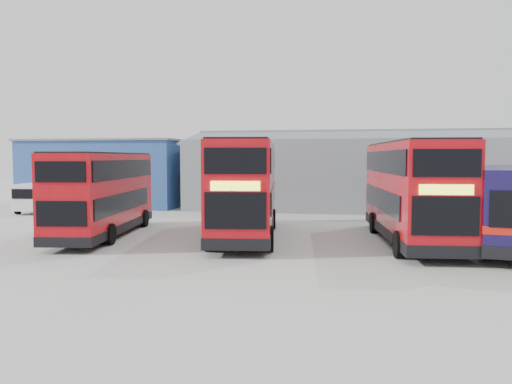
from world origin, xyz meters
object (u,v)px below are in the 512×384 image
(double_decker_left, at_px, (104,195))
(panel_van, at_px, (42,196))
(office_block, at_px, (113,172))
(maintenance_shed, at_px, (395,173))
(single_decker_blue, at_px, (503,205))
(double_decker_centre, at_px, (246,190))
(double_decker_right, at_px, (411,193))

(double_decker_left, distance_m, panel_van, 13.04)
(office_block, xyz_separation_m, maintenance_shed, (22.00, 2.01, 0.02))
(single_decker_blue, bearing_deg, office_block, -19.88)
(double_decker_left, relative_size, single_decker_blue, 0.77)
(double_decker_left, bearing_deg, panel_van, -52.32)
(double_decker_centre, bearing_deg, double_decker_right, -8.65)
(office_block, bearing_deg, single_decker_blue, -28.42)
(office_block, height_order, double_decker_right, office_block)
(double_decker_left, height_order, single_decker_blue, double_decker_left)
(double_decker_centre, distance_m, double_decker_right, 7.50)
(double_decker_right, relative_size, panel_van, 2.25)
(maintenance_shed, bearing_deg, panel_van, -161.74)
(office_block, xyz_separation_m, panel_van, (-2.34, -6.02, -1.46))
(office_block, height_order, maintenance_shed, maintenance_shed)
(double_decker_right, bearing_deg, panel_van, 155.16)
(double_decker_centre, bearing_deg, panel_van, 145.84)
(office_block, relative_size, double_decker_centre, 1.13)
(maintenance_shed, bearing_deg, office_block, -174.79)
(office_block, height_order, double_decker_centre, office_block)
(office_block, relative_size, double_decker_right, 1.15)
(double_decker_centre, distance_m, panel_van, 18.02)
(maintenance_shed, xyz_separation_m, panel_van, (-24.34, -8.03, -1.48))
(double_decker_left, xyz_separation_m, panel_van, (-9.31, 9.09, -0.87))
(single_decker_blue, xyz_separation_m, panel_van, (-27.54, 7.61, -0.54))
(double_decker_left, xyz_separation_m, double_decker_right, (14.23, 0.80, 0.22))
(double_decker_left, distance_m, double_decker_centre, 6.81)
(double_decker_centre, height_order, double_decker_right, double_decker_centre)
(maintenance_shed, xyz_separation_m, double_decker_right, (-0.80, -16.32, -0.39))
(maintenance_shed, height_order, double_decker_left, maintenance_shed)
(double_decker_left, bearing_deg, office_block, -73.26)
(double_decker_left, height_order, panel_van, double_decker_left)
(maintenance_shed, distance_m, panel_van, 25.68)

